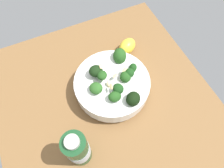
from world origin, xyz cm
name	(u,v)px	position (x,y,z in cm)	size (l,w,h in cm)	color
ground_plane	(104,99)	(0.00, 0.00, -1.69)	(63.56, 63.56, 3.37)	brown
bowl_of_broccoli	(113,84)	(-3.44, -0.93, 4.04)	(21.96, 22.15, 10.24)	white
lemon_wedge	(127,46)	(-14.29, -12.80, 2.38)	(6.66, 4.62, 4.75)	yellow
bottle_tall	(78,149)	(12.02, 13.18, 6.97)	(5.65, 5.65, 15.29)	#194723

